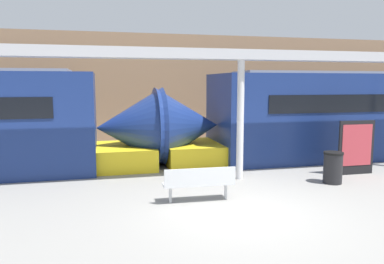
% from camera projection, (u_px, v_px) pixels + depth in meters
% --- Properties ---
extents(ground_plane, '(60.00, 60.00, 0.00)m').
position_uv_depth(ground_plane, '(240.00, 212.00, 8.11)').
color(ground_plane, gray).
extents(station_wall, '(56.00, 0.20, 5.00)m').
position_uv_depth(station_wall, '(165.00, 89.00, 17.28)').
color(station_wall, '#937051').
rests_on(station_wall, ground_plane).
extents(bench_near, '(1.70, 0.49, 0.83)m').
position_uv_depth(bench_near, '(199.00, 181.00, 8.74)').
color(bench_near, silver).
rests_on(bench_near, ground_plane).
extents(trash_bin, '(0.54, 0.54, 0.88)m').
position_uv_depth(trash_bin, '(333.00, 168.00, 10.39)').
color(trash_bin, black).
rests_on(trash_bin, ground_plane).
extents(poster_board, '(1.19, 0.07, 1.65)m').
position_uv_depth(poster_board, '(356.00, 147.00, 11.36)').
color(poster_board, black).
rests_on(poster_board, ground_plane).
extents(support_column_near, '(0.20, 0.20, 3.42)m').
position_uv_depth(support_column_near, '(240.00, 121.00, 10.70)').
color(support_column_near, silver).
rests_on(support_column_near, ground_plane).
extents(canopy_beam, '(28.00, 0.60, 0.28)m').
position_uv_depth(canopy_beam, '(241.00, 55.00, 10.46)').
color(canopy_beam, '#B7B7BC').
rests_on(canopy_beam, support_column_near).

